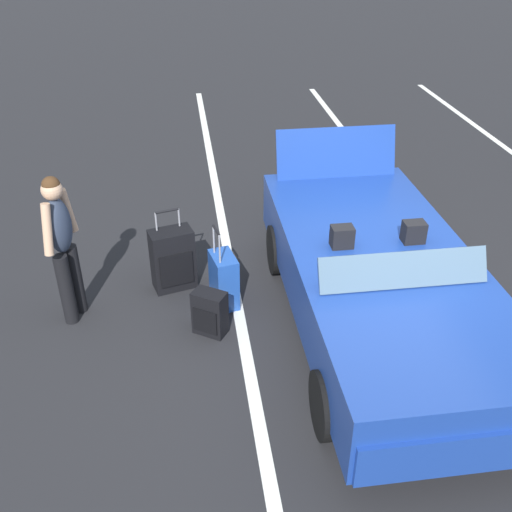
{
  "coord_description": "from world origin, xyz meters",
  "views": [
    {
      "loc": [
        4.64,
        -1.89,
        3.92
      ],
      "look_at": [
        -0.44,
        -1.2,
        0.75
      ],
      "focal_mm": 40.9,
      "sensor_mm": 36.0,
      "label": 1
    }
  ],
  "objects_px": {
    "suitcase_large_black": "(173,259)",
    "suitcase_medium_bright": "(224,280)",
    "convertible_car": "(386,295)",
    "traveler_person": "(62,242)",
    "suitcase_small_carryon": "(210,313)"
  },
  "relations": [
    {
      "from": "convertible_car",
      "to": "traveler_person",
      "type": "height_order",
      "value": "traveler_person"
    },
    {
      "from": "suitcase_medium_bright",
      "to": "suitcase_large_black",
      "type": "bearing_deg",
      "value": 130.99
    },
    {
      "from": "convertible_car",
      "to": "suitcase_small_carryon",
      "type": "xyz_separation_m",
      "value": [
        -0.4,
        -1.72,
        -0.34
      ]
    },
    {
      "from": "suitcase_medium_bright",
      "to": "suitcase_small_carryon",
      "type": "relative_size",
      "value": 1.93
    },
    {
      "from": "suitcase_medium_bright",
      "to": "suitcase_small_carryon",
      "type": "xyz_separation_m",
      "value": [
        0.5,
        -0.19,
        -0.07
      ]
    },
    {
      "from": "suitcase_medium_bright",
      "to": "traveler_person",
      "type": "xyz_separation_m",
      "value": [
        0.01,
        -1.63,
        0.62
      ]
    },
    {
      "from": "convertible_car",
      "to": "traveler_person",
      "type": "bearing_deg",
      "value": -105.46
    },
    {
      "from": "suitcase_small_carryon",
      "to": "traveler_person",
      "type": "relative_size",
      "value": 0.3
    },
    {
      "from": "convertible_car",
      "to": "suitcase_medium_bright",
      "type": "relative_size",
      "value": 4.3
    },
    {
      "from": "suitcase_medium_bright",
      "to": "traveler_person",
      "type": "bearing_deg",
      "value": 168.21
    },
    {
      "from": "suitcase_large_black",
      "to": "traveler_person",
      "type": "xyz_separation_m",
      "value": [
        0.42,
        -1.08,
        0.56
      ]
    },
    {
      "from": "suitcase_large_black",
      "to": "suitcase_medium_bright",
      "type": "relative_size",
      "value": 1.0
    },
    {
      "from": "traveler_person",
      "to": "convertible_car",
      "type": "bearing_deg",
      "value": 4.68
    },
    {
      "from": "suitcase_small_carryon",
      "to": "convertible_car",
      "type": "bearing_deg",
      "value": 109.78
    },
    {
      "from": "convertible_car",
      "to": "suitcase_medium_bright",
      "type": "xyz_separation_m",
      "value": [
        -0.89,
        -1.52,
        -0.28
      ]
    }
  ]
}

